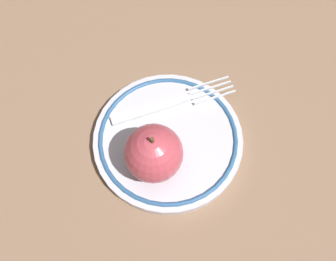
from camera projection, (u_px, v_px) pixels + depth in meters
ground_plane at (152, 148)px, 0.50m from camera, size 2.00×2.00×0.00m
plate at (168, 140)px, 0.49m from camera, size 0.20×0.20×0.02m
apple_red_whole at (154, 153)px, 0.44m from camera, size 0.07×0.07×0.08m
fork at (170, 103)px, 0.51m from camera, size 0.11×0.15×0.00m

